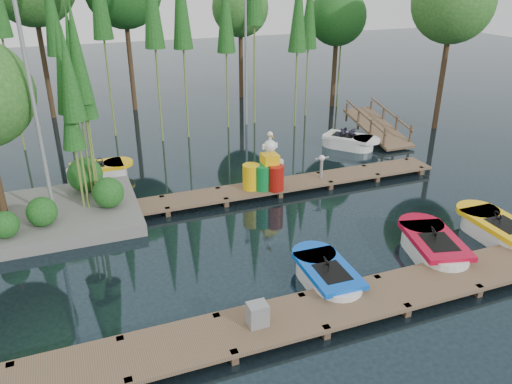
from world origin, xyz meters
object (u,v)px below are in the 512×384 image
object	(u,v)px
boat_yellow_far	(98,171)
yellow_barrel	(251,177)
boat_blue	(327,277)
boat_red	(433,247)
utility_cabinet	(258,314)
drum_cluster	(271,172)
island	(10,126)

from	to	relation	value
boat_yellow_far	yellow_barrel	size ratio (longest dim) A/B	2.83
boat_blue	boat_red	xyz separation A→B (m)	(3.50, 0.19, 0.03)
utility_cabinet	drum_cluster	bearing A→B (deg)	65.19
boat_yellow_far	drum_cluster	xyz separation A→B (m)	(5.65, -3.96, 0.64)
yellow_barrel	drum_cluster	size ratio (longest dim) A/B	0.44
island	boat_yellow_far	world-z (taller)	island
island	utility_cabinet	xyz separation A→B (m)	(4.91, -7.79, -2.61)
island	boat_red	xyz separation A→B (m)	(10.77, -6.44, -2.90)
boat_blue	drum_cluster	distance (m)	5.78
yellow_barrel	boat_blue	bearing A→B (deg)	-91.03
utility_cabinet	drum_cluster	size ratio (longest dim) A/B	0.26
boat_blue	boat_red	size ratio (longest dim) A/B	0.85
boat_blue	drum_cluster	size ratio (longest dim) A/B	1.27
island	boat_red	world-z (taller)	island
boat_yellow_far	utility_cabinet	world-z (taller)	boat_yellow_far
boat_red	utility_cabinet	bearing A→B (deg)	-152.93
yellow_barrel	boat_yellow_far	bearing A→B (deg)	142.49
utility_cabinet	yellow_barrel	world-z (taller)	yellow_barrel
boat_red	yellow_barrel	size ratio (longest dim) A/B	3.45
island	utility_cabinet	size ratio (longest dim) A/B	12.57
boat_yellow_far	boat_red	bearing A→B (deg)	-29.88
boat_red	drum_cluster	size ratio (longest dim) A/B	1.51
island	boat_yellow_far	bearing A→B (deg)	51.09
boat_yellow_far	utility_cabinet	size ratio (longest dim) A/B	4.76
boat_red	boat_yellow_far	world-z (taller)	boat_yellow_far
boat_red	drum_cluster	bearing A→B (deg)	130.24
boat_red	yellow_barrel	distance (m)	6.61
utility_cabinet	drum_cluster	world-z (taller)	drum_cluster
island	boat_blue	distance (m)	10.27
island	yellow_barrel	world-z (taller)	island
yellow_barrel	drum_cluster	world-z (taller)	drum_cluster
island	yellow_barrel	xyz separation A→B (m)	(7.38, -0.79, -2.43)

